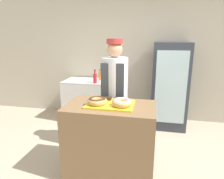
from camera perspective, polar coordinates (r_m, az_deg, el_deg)
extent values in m
plane|color=#B7A88E|center=(2.99, -0.42, -22.44)|extent=(14.00, 14.00, 0.00)
cube|color=#BCB29E|center=(4.51, 5.34, 8.83)|extent=(8.00, 0.06, 2.70)
cube|color=brown|center=(2.73, -0.44, -14.24)|extent=(1.14, 0.67, 0.98)
cube|color=yellow|center=(2.52, -0.47, -4.26)|extent=(0.59, 0.42, 0.02)
torus|color=tan|center=(2.49, -4.23, -3.33)|extent=(0.25, 0.25, 0.08)
torus|color=#472814|center=(2.49, -4.24, -2.87)|extent=(0.22, 0.22, 0.05)
torus|color=tan|center=(2.43, 2.84, -3.80)|extent=(0.25, 0.25, 0.08)
torus|color=#EFADC6|center=(2.42, 2.85, -3.33)|extent=(0.22, 0.22, 0.05)
cube|color=#382111|center=(2.66, -1.09, -2.59)|extent=(0.08, 0.08, 0.03)
cube|color=#382111|center=(2.64, 1.53, -2.75)|extent=(0.08, 0.08, 0.03)
cylinder|color=#4C4C51|center=(3.31, 0.72, -9.83)|extent=(0.29, 0.29, 0.86)
cylinder|color=silver|center=(3.08, 0.77, 3.11)|extent=(0.40, 0.40, 0.65)
cube|color=#383D47|center=(3.01, 0.06, -5.47)|extent=(0.34, 0.02, 1.36)
sphere|color=tan|center=(3.02, 0.80, 11.35)|extent=(0.23, 0.23, 0.23)
cylinder|color=#B2332D|center=(3.01, 0.81, 13.63)|extent=(0.25, 0.25, 0.08)
cube|color=#333842|center=(4.19, 16.05, 1.06)|extent=(0.69, 0.66, 1.72)
cube|color=silver|center=(3.85, 16.42, 0.38)|extent=(0.57, 0.02, 1.38)
cube|color=silver|center=(4.53, -7.33, -2.91)|extent=(0.93, 0.65, 0.89)
cube|color=gray|center=(4.42, -7.51, 2.37)|extent=(0.93, 0.65, 0.01)
cylinder|color=red|center=(4.10, -4.88, 3.14)|extent=(0.07, 0.07, 0.19)
cylinder|color=red|center=(4.07, -4.92, 4.96)|extent=(0.03, 0.03, 0.07)
cylinder|color=black|center=(4.07, -4.94, 5.57)|extent=(0.04, 0.04, 0.01)
cylinder|color=orange|center=(4.39, -3.51, 3.73)|extent=(0.06, 0.06, 0.16)
cylinder|color=orange|center=(4.37, -3.53, 5.18)|extent=(0.03, 0.03, 0.06)
cylinder|color=black|center=(4.36, -3.54, 5.65)|extent=(0.03, 0.03, 0.01)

